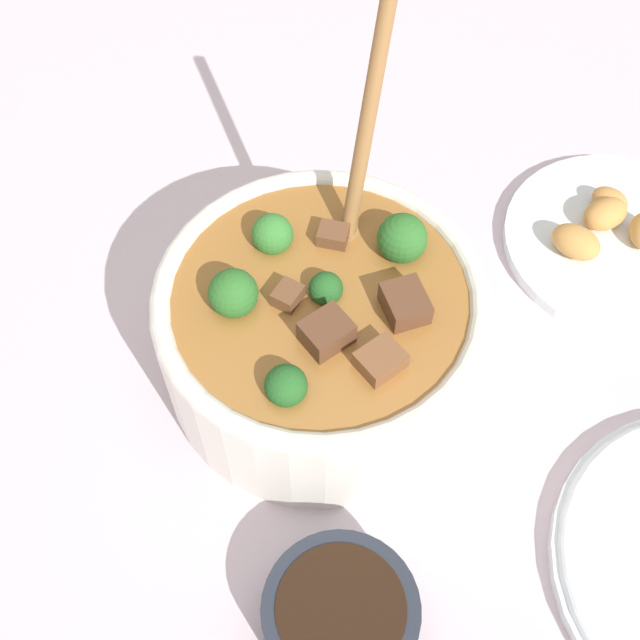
{
  "coord_description": "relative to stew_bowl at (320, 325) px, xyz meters",
  "views": [
    {
      "loc": [
        0.2,
        0.28,
        0.59
      ],
      "look_at": [
        0.0,
        0.0,
        0.07
      ],
      "focal_mm": 45.0,
      "sensor_mm": 36.0,
      "label": 1
    }
  ],
  "objects": [
    {
      "name": "food_plate",
      "position": [
        -0.3,
        0.06,
        -0.05
      ],
      "size": [
        0.22,
        0.22,
        0.04
      ],
      "color": "white",
      "rests_on": "ground_plane"
    },
    {
      "name": "condiment_bowl",
      "position": [
        0.11,
        0.18,
        -0.04
      ],
      "size": [
        0.11,
        0.11,
        0.04
      ],
      "color": "#232833",
      "rests_on": "ground_plane"
    },
    {
      "name": "stew_bowl",
      "position": [
        0.0,
        0.0,
        0.0
      ],
      "size": [
        0.25,
        0.25,
        0.26
      ],
      "color": "white",
      "rests_on": "ground_plane"
    },
    {
      "name": "ground_plane",
      "position": [
        0.0,
        0.0,
        -0.06
      ],
      "size": [
        4.0,
        4.0,
        0.0
      ],
      "primitive_type": "plane",
      "color": "silver"
    }
  ]
}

